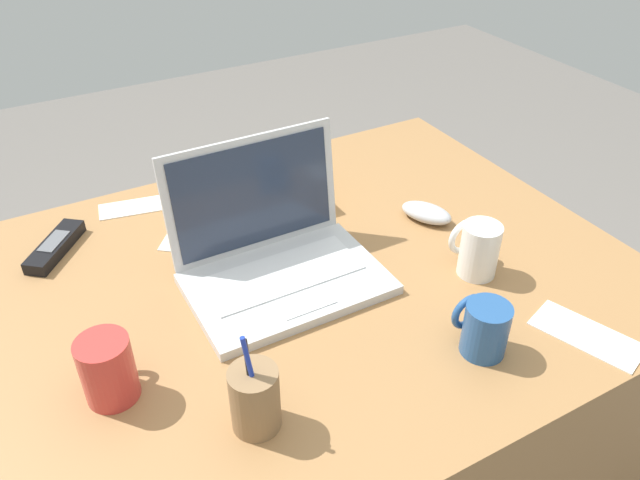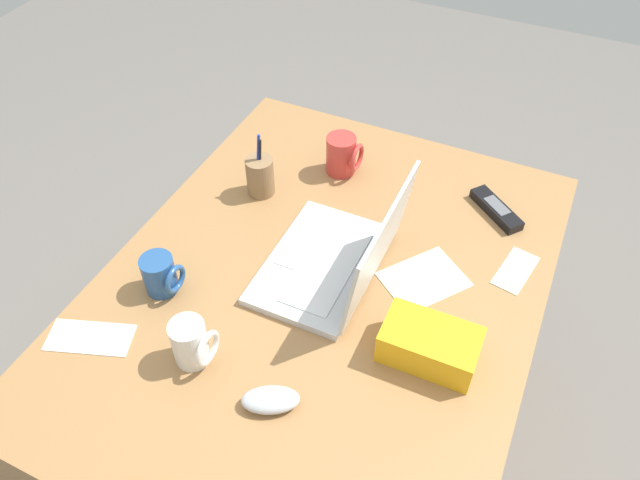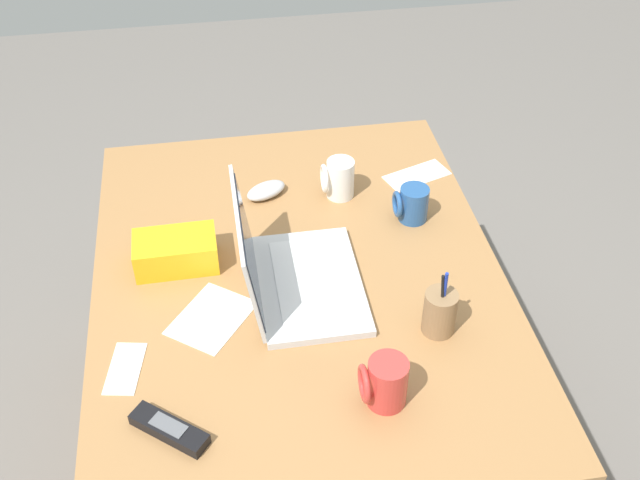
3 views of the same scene
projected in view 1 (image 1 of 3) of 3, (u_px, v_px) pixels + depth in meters
The scene contains 12 objects.
desk at pixel (306, 406), 1.37m from camera, with size 1.21×0.93×0.73m, color #9E7042.
laptop at pixel (276, 254), 1.13m from camera, with size 0.35×0.27×0.24m.
computer_mouse at pixel (426, 213), 1.30m from camera, with size 0.06×0.11×0.03m, color silver.
coffee_mug_white at pixel (484, 328), 0.98m from camera, with size 0.07×0.08×0.09m.
coffee_mug_tall at pixel (478, 248), 1.14m from camera, with size 0.07×0.08×0.10m.
coffee_mug_spare at pixel (107, 367), 0.90m from camera, with size 0.08×0.09×0.11m.
cordless_phone at pixel (55, 246), 1.21m from camera, with size 0.13×0.15×0.03m.
pen_holder at pixel (255, 398), 0.85m from camera, with size 0.07×0.07×0.17m.
snack_bag at pixel (279, 182), 1.37m from camera, with size 0.11×0.19×0.08m, color #F2AD19.
paper_note_near_laptop at pixel (131, 208), 1.35m from camera, with size 0.13×0.06×0.00m, color white.
paper_note_left at pixel (587, 335), 1.03m from camera, with size 0.08×0.17×0.00m, color white.
paper_note_right at pixel (211, 235), 1.26m from camera, with size 0.18×0.13×0.00m, color white.
Camera 1 is at (-0.41, -0.81, 1.45)m, focal length 35.19 mm.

